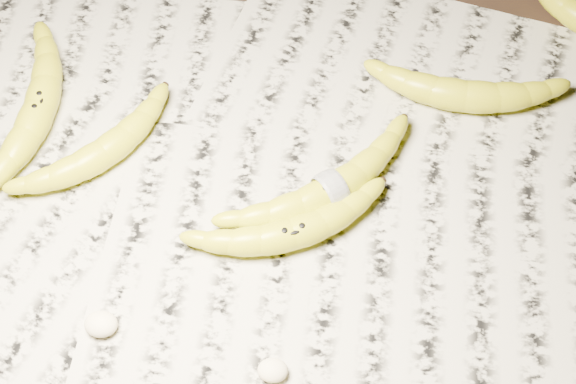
# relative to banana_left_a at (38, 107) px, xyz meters

# --- Properties ---
(ground) EXTENTS (3.00, 3.00, 0.00)m
(ground) POSITION_rel_banana_left_a_xyz_m (0.29, -0.13, -0.03)
(ground) COLOR black
(ground) RESTS_ON ground
(newspaper_patch) EXTENTS (0.90, 0.70, 0.01)m
(newspaper_patch) POSITION_rel_banana_left_a_xyz_m (0.26, -0.10, -0.02)
(newspaper_patch) COLOR #B3AF9A
(newspaper_patch) RESTS_ON ground
(banana_left_a) EXTENTS (0.07, 0.21, 0.04)m
(banana_left_a) POSITION_rel_banana_left_a_xyz_m (0.00, 0.00, 0.00)
(banana_left_a) COLOR gold
(banana_left_a) RESTS_ON newspaper_patch
(banana_left_b) EXTENTS (0.16, 0.16, 0.03)m
(banana_left_b) POSITION_rel_banana_left_a_xyz_m (0.08, -0.05, -0.00)
(banana_left_b) COLOR gold
(banana_left_b) RESTS_ON newspaper_patch
(banana_center) EXTENTS (0.19, 0.12, 0.03)m
(banana_center) POSITION_rel_banana_left_a_xyz_m (0.29, -0.13, -0.00)
(banana_center) COLOR gold
(banana_center) RESTS_ON newspaper_patch
(banana_taped) EXTENTS (0.20, 0.17, 0.03)m
(banana_taped) POSITION_rel_banana_left_a_xyz_m (0.32, -0.07, -0.00)
(banana_taped) COLOR gold
(banana_taped) RESTS_ON newspaper_patch
(banana_upper_a) EXTENTS (0.19, 0.07, 0.04)m
(banana_upper_a) POSITION_rel_banana_left_a_xyz_m (0.46, 0.06, 0.00)
(banana_upper_a) COLOR gold
(banana_upper_a) RESTS_ON newspaper_patch
(measuring_tape) EXTENTS (0.03, 0.04, 0.04)m
(measuring_tape) POSITION_rel_banana_left_a_xyz_m (0.32, -0.07, -0.00)
(measuring_tape) COLOR white
(measuring_tape) RESTS_ON newspaper_patch
(flesh_chunk_a) EXTENTS (0.03, 0.03, 0.02)m
(flesh_chunk_a) POSITION_rel_banana_left_a_xyz_m (0.12, -0.24, -0.01)
(flesh_chunk_a) COLOR beige
(flesh_chunk_a) RESTS_ON newspaper_patch
(flesh_chunk_c) EXTENTS (0.03, 0.02, 0.02)m
(flesh_chunk_c) POSITION_rel_banana_left_a_xyz_m (0.28, -0.26, -0.01)
(flesh_chunk_c) COLOR beige
(flesh_chunk_c) RESTS_ON newspaper_patch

